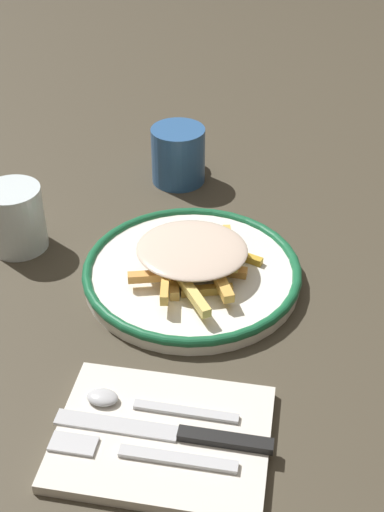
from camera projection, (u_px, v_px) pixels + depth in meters
The scene contains 9 objects.
ground_plane at pixel (192, 280), 0.84m from camera, with size 2.60×2.60×0.00m, color #40392B.
plate at pixel (192, 272), 0.84m from camera, with size 0.27×0.27×0.02m.
fries_heap at pixel (194, 253), 0.82m from camera, with size 0.18×0.15×0.04m.
napkin at pixel (163, 437), 0.64m from camera, with size 0.15×0.20×0.01m, color silver.
fork at pixel (141, 454), 0.62m from camera, with size 0.03×0.18×0.01m.
knife at pixel (182, 434), 0.63m from camera, with size 0.03×0.21×0.01m.
spoon at pixel (135, 403), 0.66m from camera, with size 0.02×0.15×0.01m.
water_glass at pixel (15, 218), 0.88m from camera, with size 0.08×0.08×0.09m, color silver.
coffee_mug at pixel (178, 155), 1.02m from camera, with size 0.11×0.08×0.09m.
Camera 1 is at (-0.64, -0.15, 0.53)m, focal length 47.34 mm.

